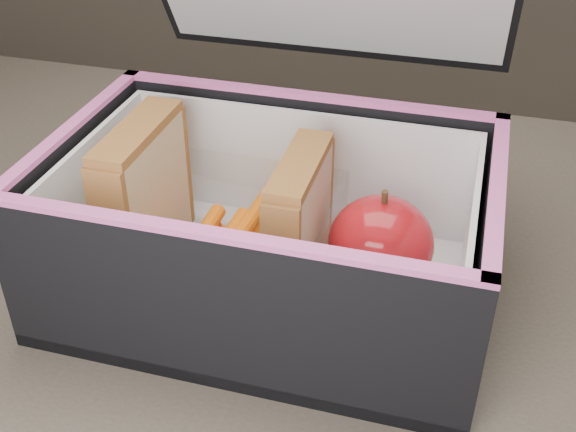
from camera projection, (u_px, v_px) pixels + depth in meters
kitchen_table at (286, 414)px, 0.56m from camera, size 1.20×0.80×0.75m
lunch_bag at (273, 215)px, 0.51m from camera, size 0.31×0.30×0.29m
plastic_tub at (222, 233)px, 0.53m from camera, size 0.16×0.12×0.07m
sandwich_left at (145, 194)px, 0.53m from camera, size 0.03×0.10×0.11m
sandwich_right at (299, 224)px, 0.50m from camera, size 0.03×0.09×0.10m
carrot_sticks at (221, 256)px, 0.53m from camera, size 0.05×0.16×0.03m
paper_napkin at (383, 290)px, 0.52m from camera, size 0.09×0.09×0.01m
red_apple at (381, 244)px, 0.50m from camera, size 0.08×0.08×0.08m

